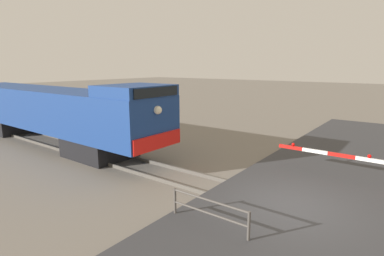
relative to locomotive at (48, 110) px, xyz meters
name	(u,v)px	position (x,y,z in m)	size (l,w,h in m)	color
ground_plane	(289,210)	(0.00, -14.52, -1.98)	(160.00, 160.00, 0.00)	slate
rail_track_left	(281,216)	(-0.72, -14.52, -1.90)	(0.08, 80.00, 0.15)	#59544C
rail_track_right	(297,200)	(0.72, -14.52, -1.90)	(0.08, 80.00, 0.15)	#59544C
road_surface	(289,207)	(0.00, -14.52, -1.90)	(36.00, 5.49, 0.15)	#38383A
locomotive	(48,110)	(0.00, 0.00, 0.00)	(2.99, 18.20, 3.73)	black
guard_railing	(209,210)	(-2.61, -13.14, -1.36)	(0.08, 2.53, 0.95)	#4C4742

